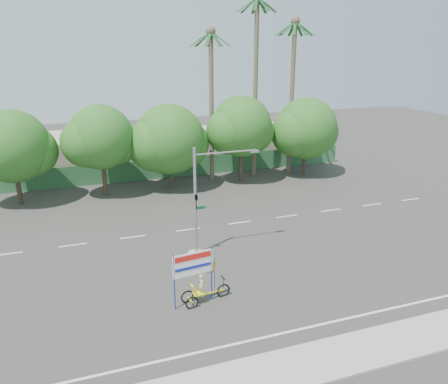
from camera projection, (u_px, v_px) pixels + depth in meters
name	position (u px, v px, depth m)	size (l,w,h in m)	color
ground	(257.00, 277.00, 25.26)	(120.00, 120.00, 0.00)	#33302D
sidewalk_near	(327.00, 360.00, 18.52)	(50.00, 2.40, 0.12)	gray
fence	(173.00, 168.00, 44.20)	(38.00, 0.08, 2.00)	#336B3D
building_left	(68.00, 156.00, 44.80)	(12.00, 8.00, 4.00)	#B3A48F
building_right	(232.00, 145.00, 50.47)	(14.00, 8.00, 3.60)	#B3A48F
tree_far_left	(12.00, 149.00, 35.49)	(7.14, 6.00, 7.96)	#473828
tree_left	(100.00, 140.00, 37.58)	(6.66, 5.60, 8.07)	#473828
tree_center	(169.00, 142.00, 39.64)	(7.62, 6.40, 7.85)	#473828
tree_right	(241.00, 129.00, 41.57)	(6.90, 5.80, 8.36)	#473828
tree_far_right	(305.00, 130.00, 43.94)	(7.38, 6.20, 7.94)	#473828
palm_tall	(256.00, 71.00, 41.90)	(3.73, 3.79, 17.45)	#70604C
palm_mid	(292.00, 81.00, 43.48)	(3.73, 3.79, 15.45)	#70604C
palm_short	(211.00, 89.00, 41.00)	(3.73, 3.79, 14.45)	#70604C
traffic_signal	(200.00, 211.00, 27.22)	(4.72, 1.10, 7.00)	gray
trike_billboard	(199.00, 281.00, 22.35)	(3.15, 0.90, 3.11)	black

